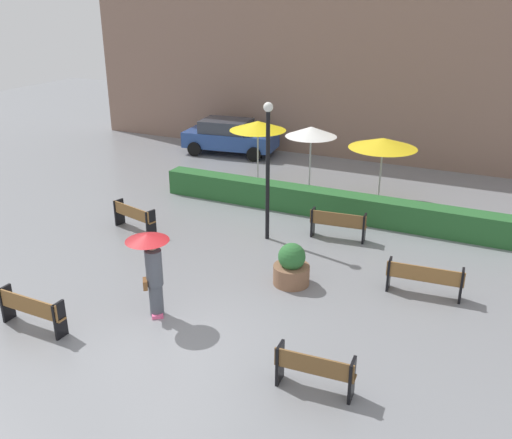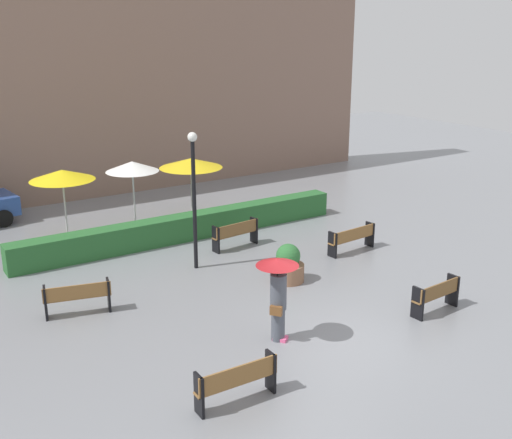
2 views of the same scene
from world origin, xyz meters
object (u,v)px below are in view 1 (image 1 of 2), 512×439
(bench_far_right, at_px, (425,278))
(pedestrian_with_umbrella, at_px, (152,263))
(patio_umbrella_white, at_px, (311,132))
(patio_umbrella_yellow, at_px, (258,126))
(bench_near_right, at_px, (315,369))
(bench_back_row, at_px, (338,223))
(bench_far_left, at_px, (134,216))
(parked_car, at_px, (229,136))
(lamp_post, at_px, (268,158))
(planter_pot, at_px, (292,267))
(bench_near_left, at_px, (31,309))
(patio_umbrella_yellow_far, at_px, (383,143))

(bench_far_right, relative_size, pedestrian_with_umbrella, 0.91)
(patio_umbrella_white, bearing_deg, patio_umbrella_yellow, 168.85)
(pedestrian_with_umbrella, bearing_deg, bench_near_right, -12.85)
(bench_back_row, height_order, pedestrian_with_umbrella, pedestrian_with_umbrella)
(patio_umbrella_white, bearing_deg, bench_far_left, -124.90)
(bench_back_row, distance_m, patio_umbrella_white, 4.38)
(bench_far_right, xyz_separation_m, parked_car, (-10.49, 9.62, 0.33))
(bench_far_right, bearing_deg, parked_car, 137.49)
(bench_back_row, distance_m, lamp_post, 2.92)
(patio_umbrella_yellow, height_order, parked_car, patio_umbrella_yellow)
(patio_umbrella_yellow, bearing_deg, planter_pot, -58.72)
(bench_back_row, distance_m, bench_far_left, 6.32)
(bench_far_right, bearing_deg, bench_near_right, -104.69)
(planter_pot, relative_size, patio_umbrella_white, 0.43)
(bench_far_left, relative_size, parked_car, 0.38)
(bench_near_right, distance_m, patio_umbrella_white, 11.16)
(bench_far_right, xyz_separation_m, pedestrian_with_umbrella, (-5.46, -3.59, 0.84))
(pedestrian_with_umbrella, relative_size, patio_umbrella_white, 0.80)
(bench_far_right, bearing_deg, patio_umbrella_white, 131.94)
(bench_back_row, xyz_separation_m, patio_umbrella_white, (-2.16, 3.32, 1.87))
(bench_far_left, bearing_deg, planter_pot, -10.79)
(bench_far_right, height_order, bench_near_left, bench_near_left)
(bench_back_row, relative_size, parked_car, 0.39)
(bench_far_left, xyz_separation_m, patio_umbrella_yellow, (1.50, 5.89, 1.79))
(bench_near_right, height_order, patio_umbrella_yellow, patio_umbrella_yellow)
(bench_far_right, height_order, pedestrian_with_umbrella, pedestrian_with_umbrella)
(bench_back_row, height_order, planter_pot, planter_pot)
(bench_near_right, bearing_deg, planter_pot, 117.89)
(parked_car, bearing_deg, pedestrian_with_umbrella, -69.14)
(patio_umbrella_white, bearing_deg, planter_pot, -73.37)
(planter_pot, distance_m, lamp_post, 3.56)
(bench_near_left, height_order, patio_umbrella_yellow_far, patio_umbrella_yellow_far)
(bench_back_row, xyz_separation_m, pedestrian_with_umbrella, (-2.49, -5.97, 0.81))
(bench_back_row, height_order, patio_umbrella_white, patio_umbrella_white)
(planter_pot, bearing_deg, bench_near_right, -62.11)
(bench_back_row, xyz_separation_m, lamp_post, (-1.94, -0.87, 2.00))
(bench_far_left, height_order, patio_umbrella_white, patio_umbrella_white)
(bench_near_left, bearing_deg, bench_far_left, 103.85)
(bench_far_left, xyz_separation_m, bench_far_right, (8.92, -0.26, -0.02))
(bench_near_left, xyz_separation_m, patio_umbrella_yellow_far, (4.91, 11.38, 1.65))
(bench_near_left, height_order, pedestrian_with_umbrella, pedestrian_with_umbrella)
(bench_back_row, bearing_deg, planter_pot, -93.64)
(bench_far_right, xyz_separation_m, planter_pot, (-3.17, -0.83, -0.01))
(bench_far_right, bearing_deg, patio_umbrella_yellow_far, 113.39)
(bench_near_right, height_order, patio_umbrella_yellow_far, patio_umbrella_yellow_far)
(parked_car, bearing_deg, planter_pot, -54.99)
(patio_umbrella_yellow, bearing_deg, patio_umbrella_yellow_far, -0.36)
(lamp_post, bearing_deg, bench_far_right, -17.08)
(patio_umbrella_yellow, height_order, patio_umbrella_white, patio_umbrella_white)
(bench_far_left, distance_m, parked_car, 9.49)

